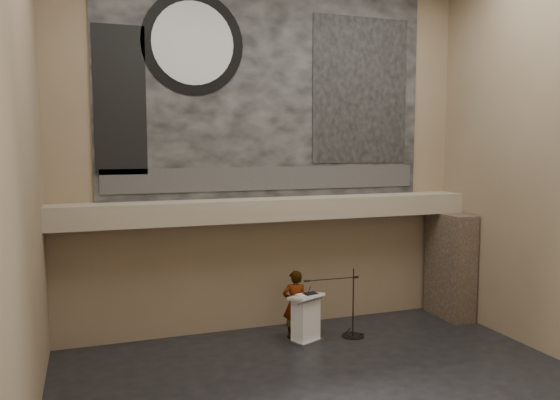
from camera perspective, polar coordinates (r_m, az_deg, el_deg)
name	(u,v)px	position (r m, az deg, el deg)	size (l,w,h in m)	color
floor	(340,395)	(10.37, 6.28, -19.63)	(10.00, 10.00, 0.00)	black
wall_back	(269,153)	(13.09, -1.17, 4.91)	(10.00, 0.02, 8.50)	#7F6D50
wall_front	(516,164)	(6.05, 23.46, 3.50)	(10.00, 0.02, 8.50)	#7F6D50
wall_left	(20,159)	(8.48, -25.54, 3.91)	(0.02, 8.00, 8.50)	#7F6D50
soffit	(274,209)	(12.80, -0.60, -0.95)	(10.00, 0.80, 0.50)	gray
sprinkler_left	(208,224)	(12.37, -7.56, -2.54)	(0.04, 0.04, 0.06)	#B2893D
sprinkler_right	(348,218)	(13.52, 7.12, -1.83)	(0.04, 0.04, 0.06)	#B2893D
banner	(269,92)	(13.12, -1.14, 11.25)	(8.00, 0.05, 5.00)	black
banner_text_strip	(270,178)	(13.05, -1.07, 2.27)	(7.76, 0.02, 0.55)	#313131
banner_clock_rim	(193,43)	(12.77, -9.09, 15.86)	(2.30, 2.30, 0.02)	black
banner_clock_face	(193,43)	(12.76, -9.07, 15.88)	(1.84, 1.84, 0.02)	silver
banner_building_print	(361,91)	(14.04, 8.43, 11.24)	(2.60, 0.02, 3.60)	black
banner_brick_print	(120,100)	(12.42, -16.38, 9.95)	(1.10, 0.02, 3.20)	black
stone_pier	(450,265)	(14.85, 17.36, -6.54)	(0.60, 1.40, 2.70)	#3D2F25
lectern	(306,319)	(12.57, 2.70, -12.28)	(0.86, 0.75, 1.13)	silver
binder	(311,294)	(12.44, 3.25, -9.76)	(0.28, 0.22, 0.04)	black
papers	(303,295)	(12.39, 2.37, -9.89)	(0.21, 0.29, 0.01)	silver
speaker_person	(295,304)	(12.80, 1.57, -10.82)	(0.58, 0.38, 1.58)	white
mic_stand	(351,327)	(13.14, 7.45, -12.98)	(1.47, 0.52, 1.61)	black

